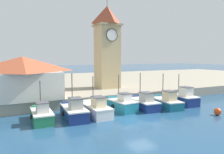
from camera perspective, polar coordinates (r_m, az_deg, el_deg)
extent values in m
plane|color=navy|center=(22.14, 7.66, -11.28)|extent=(300.00, 300.00, 0.00)
cube|color=#9E937F|center=(47.08, -11.31, -1.72)|extent=(120.00, 40.00, 1.32)
cube|color=#237A4C|center=(22.74, -17.91, -9.77)|extent=(1.87, 4.53, 0.97)
cube|color=#237A4C|center=(24.52, -18.50, -7.24)|extent=(1.51, 0.64, 0.24)
cube|color=silver|center=(22.61, -17.95, -8.46)|extent=(1.94, 4.59, 0.12)
cube|color=beige|center=(21.73, -17.75, -7.61)|extent=(1.09, 1.37, 0.91)
cube|color=#4C4C51|center=(21.63, -17.78, -6.33)|extent=(1.17, 1.45, 0.08)
cylinder|color=#4C4742|center=(22.86, -18.22, -4.51)|extent=(0.10, 0.10, 2.86)
torus|color=black|center=(22.87, -20.39, -9.76)|extent=(0.13, 0.52, 0.52)
cube|color=navy|center=(22.97, -9.95, -9.28)|extent=(2.23, 5.06, 1.10)
cube|color=navy|center=(24.94, -11.11, -6.57)|extent=(1.68, 0.70, 0.24)
cube|color=silver|center=(22.83, -9.97, -7.83)|extent=(2.30, 5.12, 0.12)
cube|color=#B2ADA3|center=(21.89, -9.49, -6.89)|extent=(1.25, 1.55, 1.00)
cube|color=#4C4C51|center=(21.78, -9.52, -5.50)|extent=(1.34, 1.64, 0.08)
cylinder|color=#4C4742|center=(23.10, -10.38, -3.26)|extent=(0.10, 0.10, 3.38)
torus|color=black|center=(23.01, -12.67, -9.31)|extent=(0.15, 0.53, 0.52)
cube|color=silver|center=(23.89, -4.37, -8.74)|extent=(1.99, 5.15, 1.02)
cube|color=silver|center=(25.85, -6.36, -6.25)|extent=(1.63, 0.63, 0.24)
cube|color=silver|center=(23.76, -4.38, -7.43)|extent=(2.05, 5.22, 0.12)
cube|color=beige|center=(22.84, -3.51, -6.53)|extent=(1.17, 1.56, 0.98)
cube|color=#4C4C51|center=(22.74, -3.52, -5.23)|extent=(1.25, 1.64, 0.08)
cylinder|color=#4C4742|center=(24.05, -4.99, -3.43)|extent=(0.10, 0.10, 3.06)
torus|color=black|center=(23.76, -6.94, -8.84)|extent=(0.13, 0.52, 0.52)
cube|color=#196B7F|center=(25.84, 2.40, -7.49)|extent=(2.48, 4.29, 1.17)
cube|color=#196B7F|center=(27.14, 0.19, -5.34)|extent=(1.75, 0.81, 0.24)
cube|color=silver|center=(25.71, 2.41, -6.10)|extent=(2.55, 4.36, 0.12)
cube|color=beige|center=(25.06, 3.37, -5.32)|extent=(1.33, 1.36, 0.81)
cube|color=#4C4C51|center=(24.98, 3.37, -4.31)|extent=(1.42, 1.45, 0.08)
cylinder|color=#4C4742|center=(25.86, 1.76, -2.60)|extent=(0.10, 0.10, 2.93)
torus|color=black|center=(25.41, 0.16, -7.70)|extent=(0.19, 0.53, 0.52)
cube|color=navy|center=(27.24, 7.98, -7.09)|extent=(2.31, 5.29, 0.97)
cube|color=navy|center=(29.12, 5.69, -5.04)|extent=(1.69, 0.72, 0.24)
cube|color=silver|center=(27.13, 7.99, -5.98)|extent=(2.37, 5.35, 0.12)
cube|color=#B2ADA3|center=(26.27, 9.00, -5.17)|extent=(1.27, 1.63, 0.95)
cube|color=#4C4C51|center=(26.18, 9.01, -4.06)|extent=(1.36, 1.71, 0.08)
cylinder|color=#4C4742|center=(27.41, 7.36, -2.31)|extent=(0.10, 0.10, 3.23)
torus|color=black|center=(26.96, 5.75, -7.19)|extent=(0.16, 0.53, 0.52)
cube|color=#196B7F|center=(28.36, 13.75, -6.73)|extent=(2.54, 5.21, 0.94)
cube|color=#196B7F|center=(30.13, 11.44, -4.85)|extent=(1.72, 0.80, 0.24)
cube|color=silver|center=(28.26, 13.77, -5.71)|extent=(2.61, 5.28, 0.12)
cube|color=beige|center=(27.43, 14.79, -4.77)|extent=(1.34, 1.63, 1.09)
cube|color=#4C4C51|center=(27.34, 14.82, -3.56)|extent=(1.43, 1.72, 0.08)
cylinder|color=#4C4742|center=(28.52, 13.16, -2.27)|extent=(0.10, 0.10, 3.15)
torus|color=black|center=(28.02, 11.64, -6.84)|extent=(0.18, 0.53, 0.52)
cube|color=navy|center=(30.80, 17.64, -5.68)|extent=(2.27, 4.92, 1.15)
cube|color=navy|center=(32.32, 15.20, -3.86)|extent=(1.73, 0.70, 0.24)
cube|color=silver|center=(30.69, 17.67, -4.53)|extent=(2.34, 4.98, 0.12)
cube|color=silver|center=(29.97, 18.75, -3.62)|extent=(1.28, 1.51, 1.10)
cube|color=#4C4C51|center=(29.88, 18.78, -2.50)|extent=(1.36, 1.60, 0.08)
cylinder|color=#4C4742|center=(30.94, 17.02, -1.74)|extent=(0.10, 0.10, 2.76)
torus|color=black|center=(30.30, 15.78, -5.81)|extent=(0.15, 0.53, 0.52)
cube|color=tan|center=(35.22, -1.26, 5.15)|extent=(3.32, 3.32, 9.82)
cube|color=tan|center=(35.58, -1.28, 13.33)|extent=(3.82, 3.82, 0.30)
pyramid|color=#A3472D|center=(35.84, -1.28, 15.86)|extent=(3.82, 3.82, 2.90)
cylinder|color=white|center=(33.84, -0.03, 10.91)|extent=(1.82, 0.12, 1.82)
torus|color=#332D23|center=(33.80, 0.00, 10.92)|extent=(1.94, 0.12, 1.94)
cylinder|color=#3F3F3F|center=(36.32, -1.29, 19.35)|extent=(0.08, 0.08, 1.60)
cube|color=silver|center=(28.49, -22.18, -1.92)|extent=(8.49, 6.62, 3.21)
pyramid|color=#B25133|center=(28.31, -22.36, 3.16)|extent=(8.89, 7.02, 1.83)
sphere|color=#E54C19|center=(26.50, 25.86, -8.12)|extent=(0.79, 0.79, 0.79)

